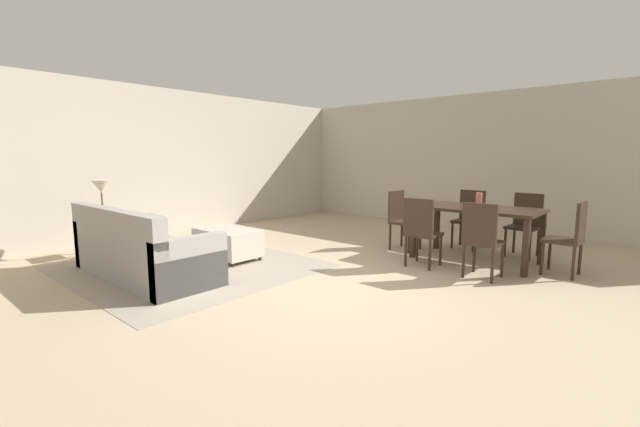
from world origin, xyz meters
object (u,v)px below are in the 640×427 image
(dining_chair_near_left, at_px, (421,228))
(dining_chair_head_east, at_px, (571,234))
(side_table, at_px, (104,225))
(dining_chair_near_right, at_px, (482,236))
(vase_centerpiece, at_px, (479,200))
(dining_table, at_px, (476,214))
(table_lamp, at_px, (101,188))
(dining_chair_head_west, at_px, (401,216))
(dining_chair_far_right, at_px, (525,221))
(couch, at_px, (141,253))
(ottoman_table, at_px, (228,242))
(dining_chair_far_left, at_px, (470,215))

(dining_chair_near_left, relative_size, dining_chair_head_east, 1.00)
(side_table, height_order, dining_chair_near_right, dining_chair_near_right)
(dining_chair_head_east, height_order, vase_centerpiece, vase_centerpiece)
(dining_table, bearing_deg, dining_chair_head_east, 0.35)
(table_lamp, bearing_deg, dining_chair_head_west, 48.26)
(dining_chair_far_right, height_order, dining_chair_head_east, same)
(side_table, xyz_separation_m, dining_table, (4.15, 3.33, 0.20))
(dining_chair_head_west, bearing_deg, dining_table, 0.11)
(couch, distance_m, vase_centerpiece, 4.47)
(ottoman_table, bearing_deg, table_lamp, -142.43)
(dining_chair_head_east, bearing_deg, dining_table, -179.65)
(couch, distance_m, dining_chair_far_left, 4.87)
(dining_table, relative_size, dining_chair_head_east, 1.77)
(couch, relative_size, dining_chair_near_left, 2.37)
(couch, xyz_separation_m, dining_chair_near_left, (2.34, 2.64, 0.23))
(ottoman_table, bearing_deg, dining_chair_far_left, 52.80)
(dining_chair_near_right, xyz_separation_m, vase_centerpiece, (-0.36, 0.84, 0.34))
(side_table, xyz_separation_m, dining_chair_near_right, (4.53, 2.50, 0.05))
(ottoman_table, height_order, dining_chair_far_right, dining_chair_far_right)
(ottoman_table, height_order, vase_centerpiece, vase_centerpiece)
(vase_centerpiece, bearing_deg, dining_chair_near_right, -66.88)
(side_table, xyz_separation_m, dining_chair_far_left, (3.74, 4.14, 0.05))
(table_lamp, bearing_deg, dining_chair_near_left, 34.00)
(dining_table, height_order, vase_centerpiece, vase_centerpiece)
(dining_chair_head_east, distance_m, vase_centerpiece, 1.18)
(couch, distance_m, dining_chair_head_west, 3.79)
(ottoman_table, bearing_deg, dining_chair_head_west, 55.48)
(vase_centerpiece, bearing_deg, dining_chair_far_right, 61.91)
(ottoman_table, height_order, dining_chair_head_east, dining_chair_head_east)
(dining_chair_near_right, bearing_deg, dining_chair_head_west, 152.17)
(vase_centerpiece, bearing_deg, table_lamp, -141.23)
(ottoman_table, relative_size, dining_chair_far_left, 1.03)
(dining_chair_near_right, distance_m, dining_chair_head_west, 1.76)
(dining_chair_head_east, bearing_deg, ottoman_table, -149.99)
(dining_chair_near_left, bearing_deg, vase_centerpiece, 62.42)
(dining_table, xyz_separation_m, vase_centerpiece, (0.02, 0.02, 0.19))
(ottoman_table, height_order, dining_table, dining_table)
(dining_chair_head_west, bearing_deg, side_table, -131.74)
(dining_chair_near_left, relative_size, vase_centerpiece, 4.59)
(dining_chair_far_left, bearing_deg, dining_chair_near_right, -64.45)
(dining_chair_near_right, distance_m, dining_chair_far_right, 1.61)
(dining_chair_near_right, relative_size, vase_centerpiece, 4.59)
(dining_chair_near_right, relative_size, dining_chair_head_west, 1.00)
(dining_chair_near_right, bearing_deg, dining_chair_near_left, 178.80)
(dining_table, height_order, dining_chair_far_left, dining_chair_far_left)
(dining_chair_far_right, distance_m, dining_chair_head_west, 1.79)
(side_table, relative_size, vase_centerpiece, 2.99)
(ottoman_table, xyz_separation_m, vase_centerpiece, (2.72, 2.24, 0.62))
(couch, height_order, dining_chair_head_west, dining_chair_head_west)
(dining_chair_far_left, bearing_deg, dining_chair_near_left, -90.32)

